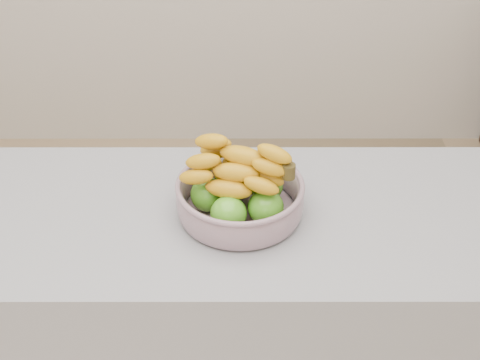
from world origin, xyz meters
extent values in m
cube|color=gray|center=(0.00, 0.20, 0.45)|extent=(2.00, 0.60, 0.90)
cylinder|color=#9FABBF|center=(0.14, 0.20, 0.91)|extent=(0.27, 0.27, 0.01)
torus|color=#9FABBF|center=(0.14, 0.20, 0.98)|extent=(0.31, 0.31, 0.01)
sphere|color=#4B9B1A|center=(0.11, 0.13, 0.96)|extent=(0.09, 0.09, 0.09)
sphere|color=#4B9B1A|center=(0.20, 0.16, 0.96)|extent=(0.09, 0.09, 0.09)
sphere|color=#4B9B1A|center=(0.20, 0.25, 0.96)|extent=(0.09, 0.09, 0.09)
sphere|color=#4B9B1A|center=(0.11, 0.28, 0.96)|extent=(0.09, 0.09, 0.09)
sphere|color=#4B9B1A|center=(0.06, 0.21, 0.96)|extent=(0.09, 0.09, 0.09)
ellipsoid|color=orange|center=(0.11, 0.16, 1.00)|extent=(0.20, 0.09, 0.05)
ellipsoid|color=orange|center=(0.13, 0.21, 1.00)|extent=(0.20, 0.11, 0.05)
ellipsoid|color=orange|center=(0.14, 0.25, 1.00)|extent=(0.19, 0.13, 0.05)
ellipsoid|color=orange|center=(0.13, 0.18, 1.04)|extent=(0.20, 0.08, 0.05)
ellipsoid|color=orange|center=(0.14, 0.23, 1.04)|extent=(0.19, 0.14, 0.05)
ellipsoid|color=orange|center=(0.14, 0.20, 1.07)|extent=(0.20, 0.11, 0.05)
cylinder|color=#3B3113|center=(0.25, 0.16, 1.05)|extent=(0.03, 0.03, 0.04)
camera|label=1|loc=(0.13, -1.09, 1.92)|focal=50.00mm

